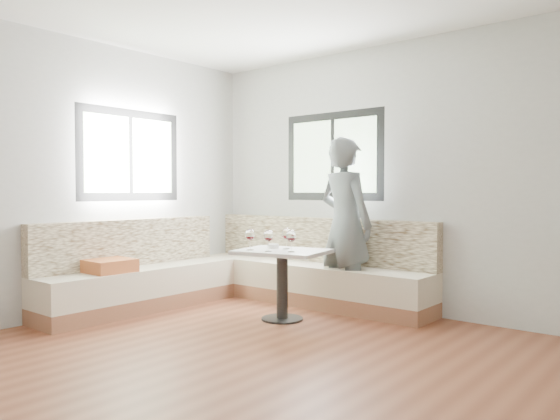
% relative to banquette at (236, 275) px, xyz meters
% --- Properties ---
extents(room, '(5.01, 5.01, 2.81)m').
position_rel_banquette_xyz_m(room, '(1.51, -1.54, 1.08)').
color(room, brown).
rests_on(room, ground).
extents(banquette, '(2.90, 2.80, 0.95)m').
position_rel_banquette_xyz_m(banquette, '(0.00, 0.00, 0.00)').
color(banquette, brown).
rests_on(banquette, ground).
extents(table, '(0.95, 0.81, 0.68)m').
position_rel_banquette_xyz_m(table, '(0.82, -0.19, 0.18)').
color(table, black).
rests_on(table, ground).
extents(person, '(0.73, 0.55, 1.82)m').
position_rel_banquette_xyz_m(person, '(1.07, 0.55, 0.58)').
color(person, '#585F61').
rests_on(person, ground).
extents(olive_ramekin, '(0.11, 0.11, 0.04)m').
position_rel_banquette_xyz_m(olive_ramekin, '(0.66, -0.14, 0.38)').
color(olive_ramekin, white).
rests_on(olive_ramekin, table).
extents(wine_glass_a, '(0.09, 0.09, 0.21)m').
position_rel_banquette_xyz_m(wine_glass_a, '(0.60, -0.41, 0.50)').
color(wine_glass_a, white).
rests_on(wine_glass_a, table).
extents(wine_glass_b, '(0.09, 0.09, 0.21)m').
position_rel_banquette_xyz_m(wine_glass_b, '(0.81, -0.39, 0.50)').
color(wine_glass_b, white).
rests_on(wine_glass_b, table).
extents(wine_glass_c, '(0.09, 0.09, 0.21)m').
position_rel_banquette_xyz_m(wine_glass_c, '(1.00, -0.28, 0.50)').
color(wine_glass_c, white).
rests_on(wine_glass_c, table).
extents(wine_glass_d, '(0.09, 0.09, 0.21)m').
position_rel_banquette_xyz_m(wine_glass_d, '(0.79, -0.09, 0.50)').
color(wine_glass_d, white).
rests_on(wine_glass_d, table).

